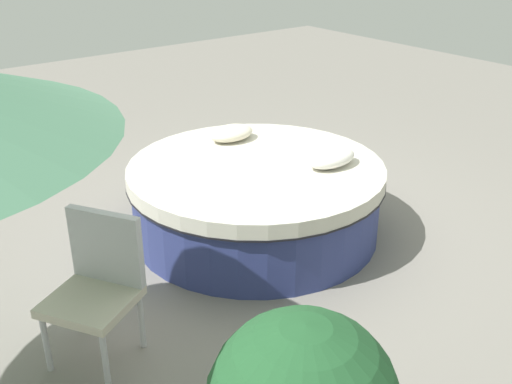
{
  "coord_description": "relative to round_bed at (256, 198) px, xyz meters",
  "views": [
    {
      "loc": [
        -3.03,
        -3.86,
        2.68
      ],
      "look_at": [
        0.0,
        0.0,
        0.4
      ],
      "focal_mm": 42.15,
      "sensor_mm": 36.0,
      "label": 1
    }
  ],
  "objects": [
    {
      "name": "throw_pillow_0",
      "position": [
        0.5,
        -0.43,
        0.4
      ],
      "size": [
        0.5,
        0.29,
        0.16
      ],
      "primitive_type": "ellipsoid",
      "color": "white",
      "rests_on": "round_bed"
    },
    {
      "name": "throw_pillow_1",
      "position": [
        0.2,
        0.65,
        0.4
      ],
      "size": [
        0.46,
        0.31,
        0.15
      ],
      "primitive_type": "ellipsoid",
      "color": "beige",
      "rests_on": "round_bed"
    },
    {
      "name": "patio_chair",
      "position": [
        -1.82,
        -0.68,
        0.22
      ],
      "size": [
        0.7,
        0.7,
        0.98
      ],
      "rotation": [
        0.0,
        0.0,
        2.11
      ],
      "color": "#B7B7BC",
      "rests_on": "ground_plane"
    },
    {
      "name": "round_bed",
      "position": [
        0.0,
        0.0,
        0.0
      ],
      "size": [
        2.29,
        2.29,
        0.67
      ],
      "color": "navy",
      "rests_on": "ground_plane"
    },
    {
      "name": "ground_plane",
      "position": [
        0.0,
        0.0,
        -0.34
      ],
      "size": [
        16.0,
        16.0,
        0.0
      ],
      "primitive_type": "plane",
      "color": "gray"
    }
  ]
}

